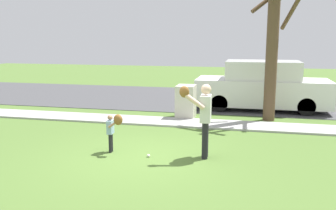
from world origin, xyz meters
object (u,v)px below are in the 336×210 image
person_child (113,127)px  utility_cabinet (186,102)px  parked_van_white (262,87)px  person_adult (204,113)px  baseball (148,156)px  street_tree_near (273,34)px

person_child → utility_cabinet: size_ratio=0.86×
parked_van_white → person_adult: bearing=-102.8°
person_child → parked_van_white: (3.62, 6.44, 0.26)m
person_adult → baseball: size_ratio=23.42×
utility_cabinet → street_tree_near: bearing=4.6°
utility_cabinet → parked_van_white: parked_van_white is taller
person_child → parked_van_white: size_ratio=0.20×
street_tree_near → utility_cabinet: bearing=-175.4°
person_adult → street_tree_near: size_ratio=0.32×
person_adult → parked_van_white: 6.49m
baseball → utility_cabinet: utility_cabinet is taller
person_child → baseball: size_ratio=13.30×
utility_cabinet → person_child: bearing=-103.2°
person_adult → street_tree_near: street_tree_near is taller
street_tree_near → parked_van_white: 2.76m
person_adult → baseball: bearing=8.9°
baseball → street_tree_near: size_ratio=0.01×
parked_van_white → utility_cabinet: bearing=-140.8°
utility_cabinet → parked_van_white: 3.38m
baseball → street_tree_near: (2.91, 4.68, 2.86)m
person_adult → baseball: person_adult is taller
utility_cabinet → person_adult: bearing=-74.4°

